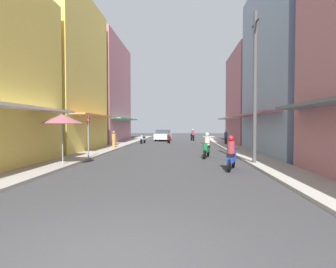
{
  "coord_description": "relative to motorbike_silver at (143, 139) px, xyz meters",
  "views": [
    {
      "loc": [
        1.03,
        -3.64,
        2.03
      ],
      "look_at": [
        -0.31,
        19.42,
        1.26
      ],
      "focal_mm": 27.94,
      "sensor_mm": 36.0,
      "label": 1
    }
  ],
  "objects": [
    {
      "name": "ground_plane",
      "position": [
        3.48,
        -8.01,
        -0.5
      ],
      "size": [
        93.67,
        93.67,
        0.0
      ],
      "primitive_type": "plane",
      "color": "#38383A"
    },
    {
      "name": "sidewalk_left",
      "position": [
        -1.88,
        -8.01,
        -0.44
      ],
      "size": [
        1.88,
        50.58,
        0.12
      ],
      "primitive_type": "cube",
      "color": "#9E9991",
      "rests_on": "ground"
    },
    {
      "name": "sidewalk_right",
      "position": [
        8.84,
        -8.01,
        -0.44
      ],
      "size": [
        1.88,
        50.58,
        0.12
      ],
      "primitive_type": "cube",
      "color": "#ADA89E",
      "rests_on": "ground"
    },
    {
      "name": "building_left_mid",
      "position": [
        -5.81,
        -8.53,
        5.54
      ],
      "size": [
        7.05,
        8.8,
        12.09
      ],
      "color": "#EFD159",
      "rests_on": "ground"
    },
    {
      "name": "building_left_far",
      "position": [
        -5.81,
        1.96,
        5.48
      ],
      "size": [
        7.05,
        10.6,
        11.98
      ],
      "color": "#B7727F",
      "rests_on": "ground"
    },
    {
      "name": "building_right_mid",
      "position": [
        12.78,
        -10.24,
        5.69
      ],
      "size": [
        7.05,
        10.27,
        12.4
      ],
      "color": "#8CA5CC",
      "rests_on": "ground"
    },
    {
      "name": "building_right_far",
      "position": [
        12.77,
        -0.25,
        4.45
      ],
      "size": [
        7.05,
        8.52,
        9.91
      ],
      "color": "#B7727F",
      "rests_on": "ground"
    },
    {
      "name": "motorbike_silver",
      "position": [
        0.0,
        0.0,
        0.0
      ],
      "size": [
        0.57,
        1.8,
        0.96
      ],
      "color": "black",
      "rests_on": "ground"
    },
    {
      "name": "motorbike_black",
      "position": [
        5.74,
        5.54,
        0.2
      ],
      "size": [
        0.61,
        1.79,
        1.58
      ],
      "color": "black",
      "rests_on": "ground"
    },
    {
      "name": "motorbike_blue",
      "position": [
        6.7,
        -16.99,
        0.2
      ],
      "size": [
        0.76,
        1.74,
        1.58
      ],
      "color": "black",
      "rests_on": "ground"
    },
    {
      "name": "motorbike_maroon",
      "position": [
        2.87,
        0.67,
        0.0
      ],
      "size": [
        0.6,
        1.8,
        0.96
      ],
      "color": "black",
      "rests_on": "ground"
    },
    {
      "name": "motorbike_green",
      "position": [
        5.98,
        -12.57,
        0.2
      ],
      "size": [
        0.68,
        1.77,
        1.58
      ],
      "color": "black",
      "rests_on": "ground"
    },
    {
      "name": "parked_car",
      "position": [
        1.89,
        5.34,
        0.24
      ],
      "size": [
        2.14,
        4.25,
        1.45
      ],
      "color": "silver",
      "rests_on": "ground"
    },
    {
      "name": "pedestrian_crossing",
      "position": [
        8.91,
        -1.73,
        0.27
      ],
      "size": [
        0.34,
        0.34,
        1.55
      ],
      "color": "#262628",
      "rests_on": "ground"
    },
    {
      "name": "pedestrian_foreground",
      "position": [
        -1.45,
        -6.87,
        0.27
      ],
      "size": [
        0.34,
        0.34,
        1.55
      ],
      "color": "#BF8C3F",
      "rests_on": "ground"
    },
    {
      "name": "vendor_umbrella",
      "position": [
        -1.38,
        -16.52,
        1.84
      ],
      "size": [
        2.0,
        2.0,
        2.57
      ],
      "color": "#99999E",
      "rests_on": "ground"
    },
    {
      "name": "utility_pole",
      "position": [
        8.16,
        -15.36,
        3.48
      ],
      "size": [
        0.2,
        1.2,
        7.81
      ],
      "color": "#4C4C4F",
      "rests_on": "ground"
    },
    {
      "name": "street_sign_no_entry",
      "position": [
        -1.09,
        -13.83,
        1.21
      ],
      "size": [
        0.07,
        0.6,
        2.65
      ],
      "color": "gray",
      "rests_on": "ground"
    }
  ]
}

